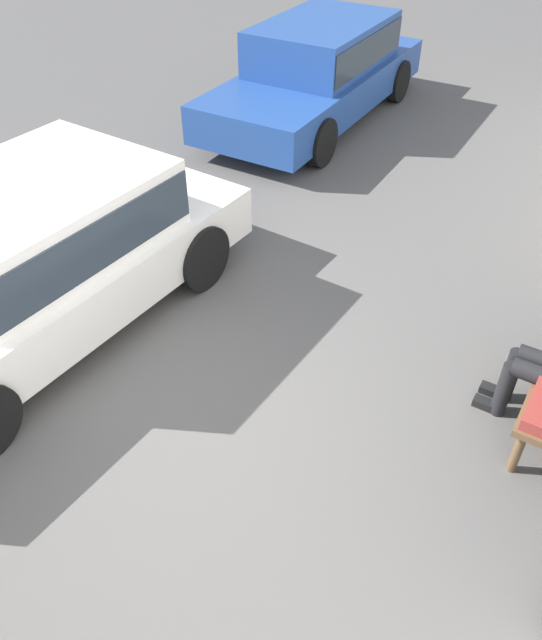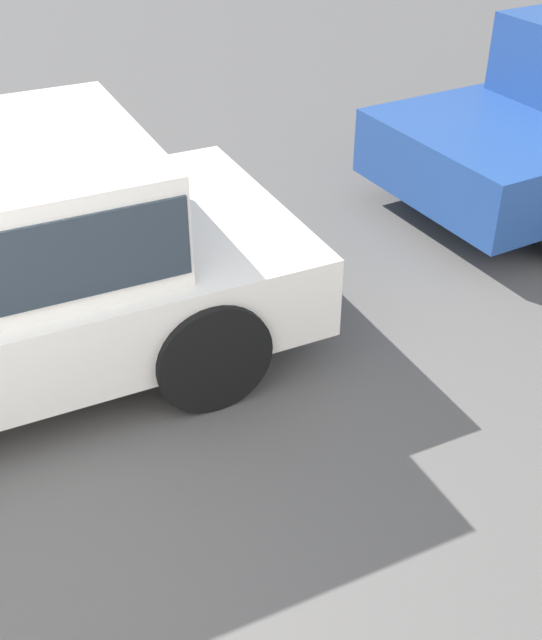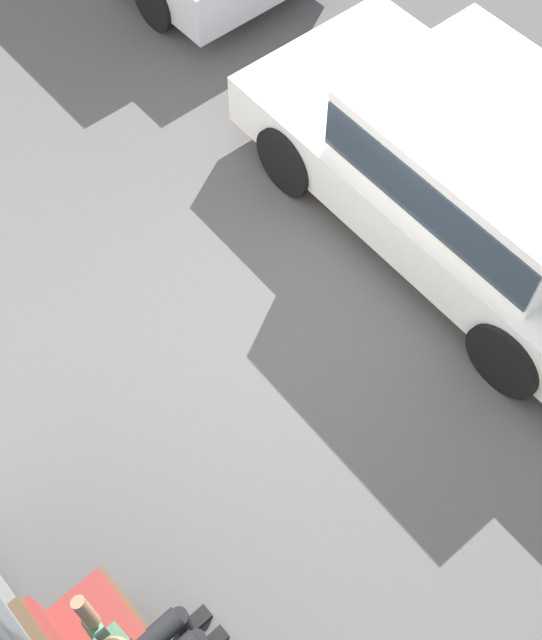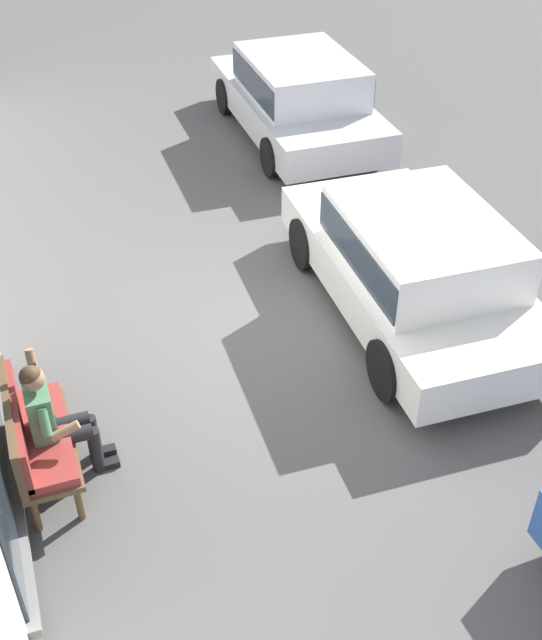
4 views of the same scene
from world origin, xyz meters
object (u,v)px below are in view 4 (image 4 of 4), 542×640
object	(u,v)px
parked_car_far	(298,94)
person_on_phone	(54,417)
parked_car_mid	(416,261)
bench	(31,434)

from	to	relation	value
parked_car_far	person_on_phone	bearing A→B (deg)	142.31
parked_car_mid	person_on_phone	bearing A→B (deg)	104.70
bench	parked_car_far	size ratio (longest dim) A/B	0.33
bench	parked_car_mid	distance (m)	4.74
bench	parked_car_far	bearing A→B (deg)	-38.89
person_on_phone	parked_car_mid	world-z (taller)	parked_car_mid
parked_car_mid	parked_car_far	world-z (taller)	parked_car_far
person_on_phone	parked_car_far	world-z (taller)	parked_car_far
bench	person_on_phone	world-z (taller)	person_on_phone
person_on_phone	parked_car_far	size ratio (longest dim) A/B	0.32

